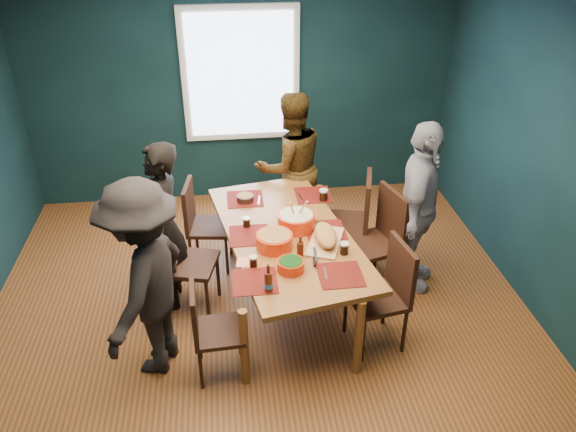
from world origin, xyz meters
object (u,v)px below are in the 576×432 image
person_right (418,209)px  chair_left_near (208,325)px  chair_left_far (200,219)px  bowl_herbs (291,265)px  person_near_left (146,280)px  cutting_board (325,237)px  chair_right_mid (380,234)px  dining_table (288,240)px  person_far_left (164,228)px  chair_right_far (355,215)px  chair_right_near (388,287)px  chair_left_mid (178,254)px  person_back (290,166)px  bowl_salad (274,240)px  bowl_dumpling (296,220)px

person_right → chair_left_near: bearing=140.5°
chair_left_far → bowl_herbs: 1.52m
person_near_left → cutting_board: 1.53m
bowl_herbs → person_near_left: bearing=-176.2°
person_right → chair_right_mid: bearing=114.4°
dining_table → person_far_left: person_far_left is taller
chair_right_far → chair_right_near: (0.02, -1.12, -0.03)m
chair_left_mid → chair_right_mid: bearing=17.4°
chair_left_mid → person_right: person_right is taller
chair_left_near → person_right: (1.96, 0.96, 0.35)m
person_right → chair_left_mid: bearing=116.7°
dining_table → chair_right_near: 0.98m
chair_right_near → person_near_left: size_ratio=0.58×
chair_left_mid → chair_left_near: size_ratio=1.18×
person_far_left → cutting_board: size_ratio=2.49×
person_back → chair_left_mid: bearing=29.4°
chair_right_far → bowl_herbs: chair_right_far is taller
chair_right_near → person_right: person_right is taller
bowl_salad → cutting_board: (0.44, 0.01, -0.01)m
chair_left_mid → chair_right_mid: size_ratio=0.99×
chair_left_mid → bowl_herbs: bearing=-19.1°
chair_left_mid → bowl_herbs: 1.15m
chair_right_near → chair_left_far: bearing=129.1°
chair_left_mid → bowl_salad: chair_left_mid is taller
person_far_left → bowl_dumpling: 1.18m
chair_right_near → chair_left_near: bearing=177.6°
chair_left_near → chair_right_mid: (1.62, 0.96, 0.10)m
chair_left_mid → chair_right_mid: 1.88m
dining_table → person_right: 1.26m
person_far_left → bowl_salad: bearing=64.5°
chair_right_near → person_right: 0.94m
chair_right_far → chair_right_near: bearing=-73.7°
dining_table → chair_left_far: bearing=126.3°
person_right → chair_right_far: bearing=78.2°
chair_right_far → cutting_board: bearing=-106.1°
chair_right_near → cutting_board: chair_right_near is taller
chair_right_near → person_near_left: (-1.93, -0.03, 0.27)m
chair_right_near → person_right: bearing=47.8°
person_right → person_near_left: (-2.40, -0.79, -0.01)m
chair_left_mid → bowl_salad: size_ratio=3.24×
chair_right_near → bowl_herbs: chair_right_near is taller
chair_right_mid → bowl_herbs: (-0.94, -0.72, 0.23)m
chair_right_far → person_right: (0.50, -0.36, 0.25)m
dining_table → person_near_left: 1.33m
chair_right_mid → bowl_herbs: size_ratio=4.73×
chair_right_near → person_far_left: bearing=147.0°
chair_left_near → chair_right_near: chair_right_near is taller
dining_table → bowl_dumpling: 0.19m
person_right → person_back: bearing=68.2°
chair_left_near → bowl_herbs: 0.79m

